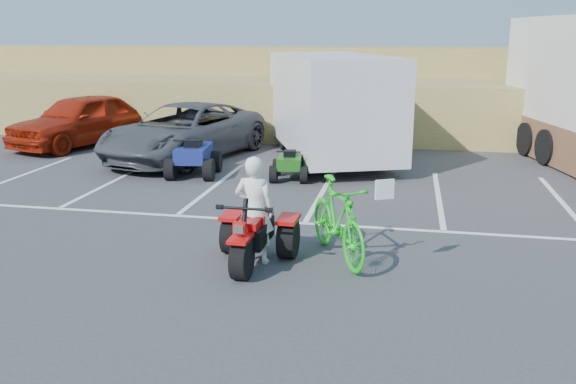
% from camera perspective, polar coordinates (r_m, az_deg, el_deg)
% --- Properties ---
extents(ground, '(100.00, 100.00, 0.00)m').
position_cam_1_polar(ground, '(9.93, -0.79, -7.08)').
color(ground, '#38383B').
rests_on(ground, ground).
extents(parking_stripes, '(28.00, 5.16, 0.01)m').
position_cam_1_polar(parking_stripes, '(13.63, 6.34, -1.07)').
color(parking_stripes, white).
rests_on(parking_stripes, ground).
extents(grass_embankment, '(40.00, 8.50, 3.10)m').
position_cam_1_polar(grass_embankment, '(24.68, 6.78, 9.32)').
color(grass_embankment, olive).
rests_on(grass_embankment, ground).
extents(red_trike_atv, '(1.34, 1.76, 1.13)m').
position_cam_1_polar(red_trike_atv, '(10.06, -3.32, -6.81)').
color(red_trike_atv, red).
rests_on(red_trike_atv, ground).
extents(rider, '(0.66, 0.44, 1.79)m').
position_cam_1_polar(rider, '(9.90, -3.16, -1.69)').
color(rider, white).
rests_on(rider, ground).
extents(green_dirt_bike, '(1.62, 2.29, 1.35)m').
position_cam_1_polar(green_dirt_bike, '(10.14, 4.65, -2.61)').
color(green_dirt_bike, '#14BF19').
rests_on(green_dirt_bike, ground).
extents(grey_pickup, '(4.15, 6.40, 1.64)m').
position_cam_1_polar(grey_pickup, '(18.56, -9.69, 5.59)').
color(grey_pickup, '#404247').
rests_on(grey_pickup, ground).
extents(red_car, '(3.55, 5.45, 1.73)m').
position_cam_1_polar(red_car, '(21.64, -18.82, 6.41)').
color(red_car, '#931A08').
rests_on(red_car, ground).
extents(cargo_trailer, '(4.83, 7.07, 3.06)m').
position_cam_1_polar(cargo_trailer, '(18.26, 4.02, 8.27)').
color(cargo_trailer, silver).
rests_on(cargo_trailer, ground).
extents(quad_atv_blue, '(1.45, 1.81, 1.08)m').
position_cam_1_polar(quad_atv_blue, '(16.40, -8.73, 1.53)').
color(quad_atv_blue, navy).
rests_on(quad_atv_blue, ground).
extents(quad_atv_green, '(1.10, 1.38, 0.84)m').
position_cam_1_polar(quad_atv_green, '(15.81, 0.18, 1.21)').
color(quad_atv_green, '#1A5713').
rests_on(quad_atv_green, ground).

